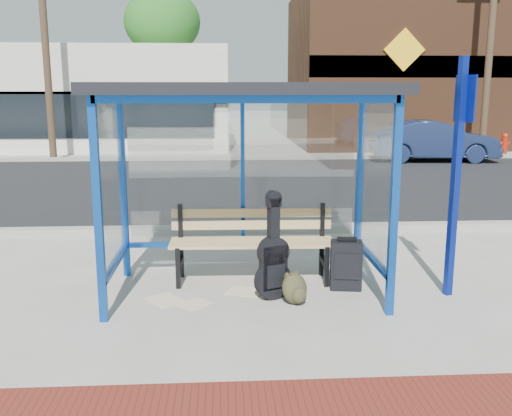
{
  "coord_description": "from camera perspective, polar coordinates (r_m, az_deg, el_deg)",
  "views": [
    {
      "loc": [
        -0.26,
        -6.38,
        2.35
      ],
      "look_at": [
        0.14,
        0.2,
        0.98
      ],
      "focal_mm": 40.0,
      "sensor_mm": 36.0,
      "label": 1
    }
  ],
  "objects": [
    {
      "name": "ground",
      "position": [
        6.8,
        -1.05,
        -8.47
      ],
      "size": [
        120.0,
        120.0,
        0.0
      ],
      "primitive_type": "plane",
      "color": "#B2ADA0",
      "rests_on": "ground"
    },
    {
      "name": "brick_paver_strip",
      "position": [
        4.45,
        0.46,
        -20.01
      ],
      "size": [
        60.0,
        1.0,
        0.01
      ],
      "primitive_type": "cube",
      "color": "maroon",
      "rests_on": "ground"
    },
    {
      "name": "curb_near",
      "position": [
        9.56,
        -1.79,
        -2.13
      ],
      "size": [
        60.0,
        0.25,
        0.12
      ],
      "primitive_type": "cube",
      "color": "gray",
      "rests_on": "ground"
    },
    {
      "name": "street_asphalt",
      "position": [
        14.57,
        -2.38,
        2.45
      ],
      "size": [
        60.0,
        10.0,
        0.0
      ],
      "primitive_type": "cube",
      "color": "black",
      "rests_on": "ground"
    },
    {
      "name": "curb_far",
      "position": [
        19.61,
        -2.68,
        5.01
      ],
      "size": [
        60.0,
        0.25,
        0.12
      ],
      "primitive_type": "cube",
      "color": "gray",
      "rests_on": "ground"
    },
    {
      "name": "far_sidewalk",
      "position": [
        21.51,
        -2.75,
        5.45
      ],
      "size": [
        60.0,
        4.0,
        0.01
      ],
      "primitive_type": "cube",
      "color": "#B2ADA0",
      "rests_on": "ground"
    },
    {
      "name": "bus_shelter",
      "position": [
        6.46,
        -1.15,
        9.27
      ],
      "size": [
        3.3,
        1.8,
        2.42
      ],
      "color": "#0E42A1",
      "rests_on": "ground"
    },
    {
      "name": "storefront_white",
      "position": [
        25.89,
        -23.56,
        9.99
      ],
      "size": [
        18.0,
        6.04,
        4.0
      ],
      "color": "silver",
      "rests_on": "ground"
    },
    {
      "name": "storefront_brown",
      "position": [
        26.22,
        15.32,
        13.18
      ],
      "size": [
        10.0,
        7.08,
        6.4
      ],
      "color": "#59331E",
      "rests_on": "ground"
    },
    {
      "name": "tree_mid",
      "position": [
        28.68,
        -9.37,
        17.78
      ],
      "size": [
        3.6,
        3.6,
        7.03
      ],
      "color": "#4C3826",
      "rests_on": "ground"
    },
    {
      "name": "tree_right",
      "position": [
        31.27,
        21.6,
        16.63
      ],
      "size": [
        3.6,
        3.6,
        7.03
      ],
      "color": "#4C3826",
      "rests_on": "ground"
    },
    {
      "name": "utility_pole_west",
      "position": [
        20.67,
        -20.37,
        15.9
      ],
      "size": [
        1.6,
        0.24,
        8.0
      ],
      "color": "#4C3826",
      "rests_on": "ground"
    },
    {
      "name": "utility_pole_east",
      "position": [
        21.91,
        22.42,
        15.48
      ],
      "size": [
        1.6,
        0.24,
        8.0
      ],
      "color": "#4C3826",
      "rests_on": "ground"
    },
    {
      "name": "bench",
      "position": [
        7.09,
        -0.4,
        -3.05
      ],
      "size": [
        2.03,
        0.54,
        0.95
      ],
      "rotation": [
        0.0,
        0.0,
        -0.03
      ],
      "color": "black",
      "rests_on": "ground"
    },
    {
      "name": "guitar_bag",
      "position": [
        6.49,
        1.73,
        -5.45
      ],
      "size": [
        0.45,
        0.28,
        1.18
      ],
      "rotation": [
        0.0,
        0.0,
        0.39
      ],
      "color": "black",
      "rests_on": "ground"
    },
    {
      "name": "suitcase",
      "position": [
        6.92,
        8.99,
        -5.66
      ],
      "size": [
        0.4,
        0.29,
        0.64
      ],
      "rotation": [
        0.0,
        0.0,
        -0.14
      ],
      "color": "black",
      "rests_on": "ground"
    },
    {
      "name": "backpack",
      "position": [
        6.43,
        3.94,
        -8.11
      ],
      "size": [
        0.35,
        0.34,
        0.35
      ],
      "rotation": [
        0.0,
        0.0,
        0.4
      ],
      "color": "#312F1B",
      "rests_on": "ground"
    },
    {
      "name": "sign_post",
      "position": [
        6.77,
        19.47,
        4.05
      ],
      "size": [
        0.15,
        0.33,
        2.71
      ],
      "rotation": [
        0.0,
        0.0,
        0.25
      ],
      "color": "navy",
      "rests_on": "ground"
    },
    {
      "name": "newspaper_a",
      "position": [
        6.48,
        -6.12,
        -9.56
      ],
      "size": [
        0.43,
        0.43,
        0.01
      ],
      "primitive_type": "cube",
      "rotation": [
        0.0,
        0.0,
        0.81
      ],
      "color": "white",
      "rests_on": "ground"
    },
    {
      "name": "newspaper_b",
      "position": [
        6.65,
        -9.06,
        -9.08
      ],
      "size": [
        0.5,
        0.52,
        0.01
      ],
      "primitive_type": "cube",
      "rotation": [
        0.0,
        0.0,
        -0.99
      ],
      "color": "white",
      "rests_on": "ground"
    },
    {
      "name": "newspaper_c",
      "position": [
        6.83,
        -1.09,
        -8.36
      ],
      "size": [
        0.5,
        0.45,
        0.01
      ],
      "primitive_type": "cube",
      "rotation": [
        0.0,
        0.0,
        -0.39
      ],
      "color": "white",
      "rests_on": "ground"
    },
    {
      "name": "parked_car",
      "position": [
        20.04,
        17.34,
        6.42
      ],
      "size": [
        4.22,
        1.7,
        1.36
      ],
      "primitive_type": "imported",
      "rotation": [
        0.0,
        0.0,
        1.51
      ],
      "color": "#1B284E",
      "rests_on": "ground"
    },
    {
      "name": "fire_hydrant",
      "position": [
        22.64,
        23.59,
        5.95
      ],
      "size": [
        0.37,
        0.25,
        0.84
      ],
      "rotation": [
        0.0,
        0.0,
        0.07
      ],
      "color": "#A71F0B",
      "rests_on": "ground"
    }
  ]
}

